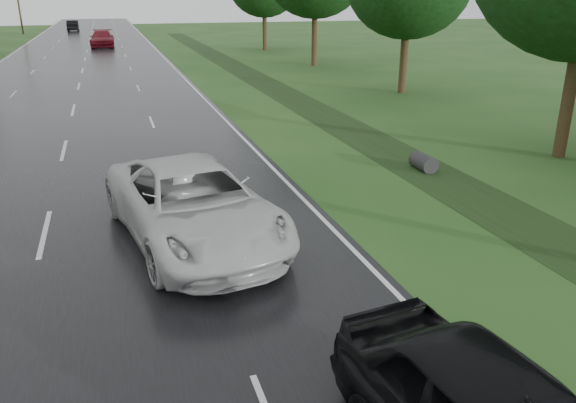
{
  "coord_description": "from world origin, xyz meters",
  "views": [
    {
      "loc": [
        1.9,
        -5.64,
        5.49
      ],
      "look_at": [
        5.27,
        5.11,
        1.3
      ],
      "focal_mm": 35.0,
      "sensor_mm": 36.0,
      "label": 1
    }
  ],
  "objects": [
    {
      "name": "far_car_red",
      "position": [
        1.57,
        60.22,
        0.9
      ],
      "size": [
        2.6,
        5.98,
        1.71
      ],
      "primitive_type": "imported",
      "rotation": [
        0.0,
        0.0,
        -0.04
      ],
      "color": "maroon",
      "rests_on": "road"
    },
    {
      "name": "far_car_dark",
      "position": [
        -2.64,
        90.14,
        0.83
      ],
      "size": [
        1.71,
        4.79,
        1.57
      ],
      "primitive_type": "imported",
      "rotation": [
        0.0,
        0.0,
        3.15
      ],
      "color": "black",
      "rests_on": "road"
    },
    {
      "name": "white_pickup",
      "position": [
        3.42,
        6.53,
        0.94
      ],
      "size": [
        4.03,
        6.86,
        1.79
      ],
      "primitive_type": "imported",
      "rotation": [
        0.0,
        0.0,
        0.17
      ],
      "color": "silver",
      "rests_on": "road"
    },
    {
      "name": "road",
      "position": [
        0.0,
        45.0,
        0.02
      ],
      "size": [
        14.0,
        180.0,
        0.04
      ],
      "primitive_type": "cube",
      "color": "black",
      "rests_on": "ground"
    },
    {
      "name": "edge_stripe_east",
      "position": [
        6.75,
        45.0,
        0.04
      ],
      "size": [
        0.12,
        180.0,
        0.01
      ],
      "primitive_type": "cube",
      "color": "silver",
      "rests_on": "road"
    },
    {
      "name": "center_line",
      "position": [
        0.0,
        45.0,
        0.04
      ],
      "size": [
        0.12,
        180.0,
        0.01
      ],
      "primitive_type": "cube",
      "color": "silver",
      "rests_on": "road"
    },
    {
      "name": "drainage_ditch",
      "position": [
        11.5,
        18.71,
        0.04
      ],
      "size": [
        2.2,
        120.0,
        0.56
      ],
      "color": "black",
      "rests_on": "ground"
    }
  ]
}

